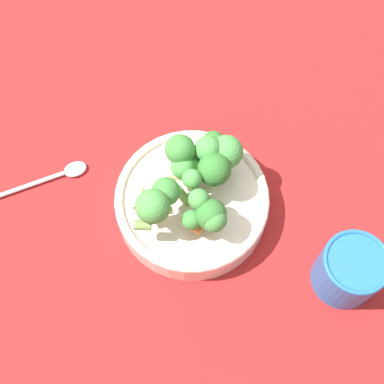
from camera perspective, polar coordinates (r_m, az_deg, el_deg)
ground_plane at (r=0.81m, az=0.00°, el=-1.78°), size 3.00×3.00×0.00m
bowl at (r=0.79m, az=0.00°, el=-1.06°), size 0.23×0.23×0.05m
pasta_salad at (r=0.73m, az=0.42°, el=1.34°), size 0.15×0.19×0.09m
cup at (r=0.76m, az=16.44°, el=-7.99°), size 0.09×0.09×0.09m
spoon at (r=0.86m, az=-15.16°, el=1.36°), size 0.04×0.20×0.01m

